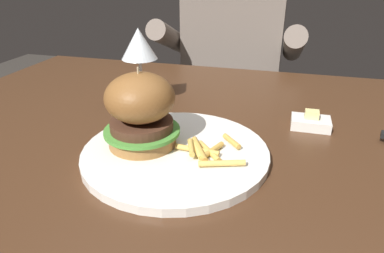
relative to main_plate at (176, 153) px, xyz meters
The scene contains 7 objects.
dining_table 0.16m from the main_plate, 76.50° to the left, with size 1.28×0.86×0.74m.
main_plate is the anchor object (origin of this frame).
burger_sandwich 0.09m from the main_plate, behind, with size 0.13×0.13×0.13m.
fries_pile 0.06m from the main_plate, ahead, with size 0.12×0.11×0.02m.
wine_glass 0.29m from the main_plate, 124.88° to the left, with size 0.08×0.08×0.17m.
butter_dish 0.28m from the main_plate, 38.44° to the left, with size 0.07×0.05×0.04m.
diner_person 0.85m from the main_plate, 92.52° to the left, with size 0.51×0.36×1.18m.
Camera 1 is at (0.13, -0.59, 1.03)m, focal length 32.00 mm.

